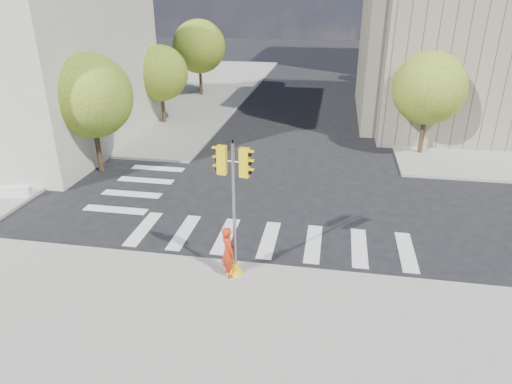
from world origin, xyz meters
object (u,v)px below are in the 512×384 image
traffic_signal (234,220)px  lamp_near (428,69)px  photographer (228,252)px  lamp_far (403,45)px

traffic_signal → lamp_near: bearing=73.0°
lamp_near → traffic_signal: (-8.88, -18.78, -2.33)m
photographer → lamp_far: bearing=-52.7°
lamp_near → traffic_signal: size_ratio=1.65×
lamp_near → lamp_far: bearing=90.0°
lamp_near → photographer: size_ratio=4.34×
lamp_near → photographer: 21.28m
traffic_signal → photographer: (-0.22, -0.13, -1.16)m
lamp_far → photographer: (-9.10, -32.92, -3.49)m
lamp_near → photographer: (-9.10, -18.92, -3.49)m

